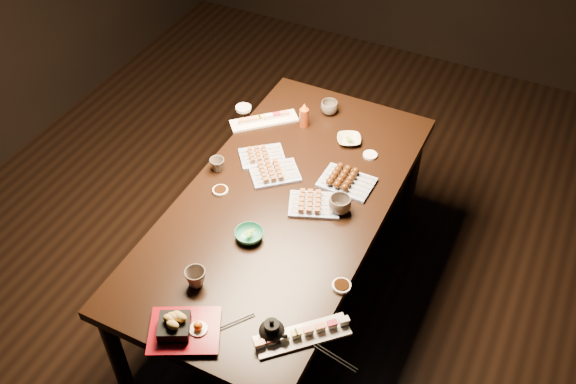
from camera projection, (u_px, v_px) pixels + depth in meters
The scene contains 23 objects.
ground at pixel (270, 264), 3.64m from camera, with size 5.00×5.00×0.00m, color black.
dining_table at pixel (284, 255), 3.20m from camera, with size 0.90×1.80×0.75m, color black.
sushi_platter_near at pixel (302, 333), 2.41m from camera, with size 0.36×0.10×0.04m, color white, non-canonical shape.
sushi_platter_far at pixel (264, 118), 3.35m from camera, with size 0.35×0.10×0.04m, color white, non-canonical shape.
yakitori_plate_center at pixel (275, 170), 3.05m from camera, with size 0.23×0.17×0.06m, color #828EB6, non-canonical shape.
yakitori_plate_right at pixel (314, 202), 2.90m from camera, with size 0.23×0.17×0.06m, color #828EB6, non-canonical shape.
yakitori_plate_left at pixel (262, 153), 3.14m from camera, with size 0.22×0.16×0.05m, color #828EB6, non-canonical shape.
tsukune_plate at pixel (347, 179), 3.01m from camera, with size 0.25×0.18×0.06m, color #828EB6, non-canonical shape.
edamame_bowl_green at pixel (249, 235), 2.77m from camera, with size 0.13×0.13×0.04m, color #287C62.
edamame_bowl_cream at pixel (349, 140), 3.24m from camera, with size 0.12×0.12×0.03m, color beige.
tempura_tray at pixel (184, 326), 2.40m from camera, with size 0.27×0.21×0.10m, color black, non-canonical shape.
teacup_near_left at pixel (196, 278), 2.57m from camera, with size 0.09×0.09×0.08m, color brown.
teacup_mid_right at pixel (340, 205), 2.87m from camera, with size 0.10×0.10×0.08m, color brown.
teacup_far_left at pixel (217, 165), 3.08m from camera, with size 0.07×0.07×0.07m, color brown.
teacup_far_right at pixel (329, 108), 3.40m from camera, with size 0.09×0.09×0.07m, color brown.
teapot at pixel (272, 329), 2.39m from camera, with size 0.12×0.12×0.10m, color black, non-canonical shape.
condiment_bottle at pixel (304, 115), 3.29m from camera, with size 0.05×0.05×0.14m, color maroon.
sauce_dish_west at pixel (220, 191), 2.99m from camera, with size 0.07×0.07×0.01m, color white.
sauce_dish_east at pixel (370, 155), 3.17m from camera, with size 0.07×0.07×0.01m, color white.
sauce_dish_se at pixel (341, 286), 2.59m from camera, with size 0.08×0.08×0.01m, color white.
sauce_dish_nw at pixel (243, 108), 3.44m from camera, with size 0.09×0.09×0.02m, color white.
chopsticks_near at pixel (231, 324), 2.46m from camera, with size 0.20×0.02×0.01m, color black, non-canonical shape.
chopsticks_se at pixel (330, 354), 2.36m from camera, with size 0.24×0.02×0.01m, color black, non-canonical shape.
Camera 1 is at (1.12, -2.04, 2.83)m, focal length 40.00 mm.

